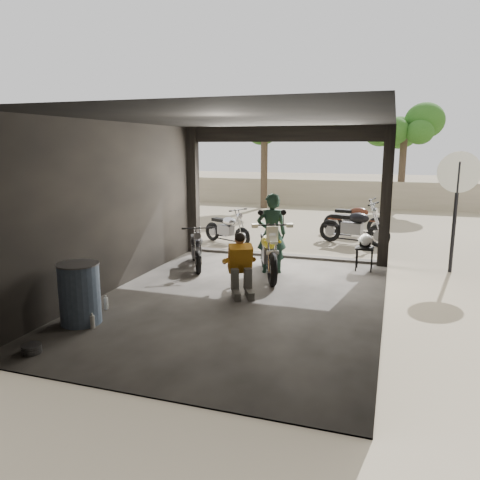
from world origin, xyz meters
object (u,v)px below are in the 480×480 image
Objects in this scene: main_bike at (269,248)px; left_bike at (196,246)px; stool at (365,251)px; sign_post at (457,191)px; outside_bike_a at (227,226)px; rider at (272,234)px; helmet at (366,241)px; outside_bike_c at (354,223)px; mechanic at (241,267)px; oil_drum at (80,294)px; outside_bike_b at (355,217)px.

main_bike reaches higher than left_bike.
stool is 2.31m from sign_post.
outside_bike_a reaches higher than left_bike.
helmet is (1.93, 0.88, -0.20)m from rider.
outside_bike_c reaches higher than mechanic.
sign_post is at bearing 41.52° from oil_drum.
oil_drum is at bearing 170.64° from outside_bike_c.
outside_bike_a is 0.58× the size of sign_post.
outside_bike_c is at bearing 48.86° from main_bike.
mechanic is 0.43× the size of sign_post.
rider is 0.67× the size of sign_post.
left_bike is at bearing -17.82° from rider.
left_bike is at bearing -149.39° from outside_bike_a.
outside_bike_c is 5.57× the size of helmet.
rider reaches higher than outside_bike_c.
outside_bike_a is at bearing 89.22° from oil_drum.
main_bike is 0.71× the size of sign_post.
outside_bike_a is at bearing 172.39° from helmet.
stool is (1.92, 0.84, -0.42)m from rider.
left_bike is at bearing -166.22° from stool.
rider is (-1.35, -5.09, 0.30)m from outside_bike_b.
oil_drum is (-3.43, -8.92, -0.10)m from outside_bike_b.
outside_bike_b is at bearing 68.96° from oil_drum.
rider is 4.38m from oil_drum.
rider is (1.75, 0.06, 0.37)m from left_bike.
rider reaches higher than mechanic.
main_bike is at bearing -131.91° from helmet.
outside_bike_b is at bearing 31.64° from left_bike.
stool is at bearing -163.21° from outside_bike_b.
left_bike is at bearing 158.07° from outside_bike_b.
outside_bike_c is 8.29m from oil_drum.
sign_post is (5.82, 5.15, 1.32)m from oil_drum.
oil_drum is at bearing -160.12° from mechanic.
outside_bike_a is at bearing 67.72° from left_bike.
helmet is (0.48, -2.80, 0.08)m from outside_bike_c.
mechanic is at bearing -111.62° from helmet.
stool is 1.67× the size of helmet.
outside_bike_b is 4.62m from sign_post.
outside_bike_b is at bearing -28.28° from outside_bike_a.
outside_bike_b is 0.96× the size of outside_bike_c.
stool is (1.91, 1.13, -0.16)m from main_bike.
rider reaches higher than main_bike.
stool is at bearing -176.24° from rider.
outside_bike_c reaches higher than outside_bike_a.
rider is 5.46× the size of helmet.
main_bike is 0.39m from rider.
outside_bike_b is at bearing 114.54° from helmet.
outside_bike_a is 4.30m from helmet.
left_bike is 5.82m from sign_post.
sign_post is at bearing -119.81° from outside_bike_c.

